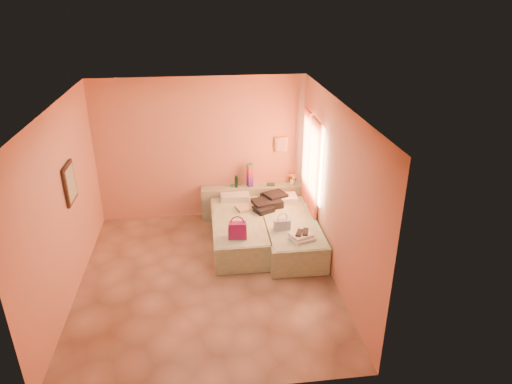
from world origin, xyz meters
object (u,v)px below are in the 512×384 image
bed_left (239,231)px  blue_handbag (282,225)px  flower_vase (292,178)px  towel_stack (302,237)px  water_bottle (236,182)px  magenta_handbag (237,230)px  green_book (271,184)px  bed_right (290,233)px  headboard_ledge (253,201)px

bed_left → blue_handbag: bearing=-34.3°
flower_vase → towel_stack: flower_vase is taller
water_bottle → towel_stack: 2.12m
magenta_handbag → blue_handbag: 0.80m
bed_left → blue_handbag: blue_handbag is taller
towel_stack → green_book: bearing=96.8°
green_book → bed_left: bearing=-113.6°
bed_left → bed_right: 0.92m
bed_right → water_bottle: (-0.85, 1.24, 0.52)m
bed_right → headboard_ledge: bearing=112.8°
bed_right → green_book: bearing=97.2°
water_bottle → blue_handbag: water_bottle is taller
bed_right → flower_vase: bearing=77.7°
flower_vase → blue_handbag: bearing=-107.0°
green_book → blue_handbag: bearing=-79.9°
bed_left → magenta_handbag: magenta_handbag is taller
towel_stack → headboard_ledge: bearing=107.4°
magenta_handbag → bed_right: bearing=30.3°
headboard_ledge → towel_stack: size_ratio=5.86×
headboard_ledge → green_book: 0.50m
headboard_ledge → blue_handbag: bearing=-77.9°
green_book → flower_vase: (0.44, 0.03, 0.10)m
blue_handbag → towel_stack: (0.27, -0.38, -0.04)m
flower_vase → blue_handbag: size_ratio=0.85×
water_bottle → flower_vase: water_bottle is taller
bed_right → blue_handbag: (-0.20, -0.28, 0.34)m
headboard_ledge → magenta_handbag: bearing=-104.6°
water_bottle → flower_vase: bearing=2.8°
flower_vase → towel_stack: bearing=-96.2°
water_bottle → towel_stack: bearing=-64.1°
flower_vase → towel_stack: size_ratio=0.67×
bed_left → bed_right: bearing=-12.7°
bed_left → water_bottle: size_ratio=8.50×
green_book → blue_handbag: green_book is taller
bed_right → towel_stack: bearing=-83.6°
flower_vase → blue_handbag: (-0.48, -1.57, -0.18)m
headboard_ledge → green_book: size_ratio=12.77×
bed_left → blue_handbag: size_ratio=7.32×
bed_left → towel_stack: 1.33m
bed_left → water_bottle: (0.05, 1.03, 0.52)m
green_book → blue_handbag: 1.54m
water_bottle → green_book: size_ratio=1.47×
water_bottle → towel_stack: (0.92, -1.89, -0.22)m
headboard_ledge → magenta_handbag: 1.81m
headboard_ledge → flower_vase: flower_vase is taller
blue_handbag → towel_stack: bearing=-57.9°
magenta_handbag → bed_left: bearing=88.5°
water_bottle → magenta_handbag: (-0.13, -1.70, -0.13)m
blue_handbag → bed_right: bearing=51.7°
green_book → flower_vase: size_ratio=0.69×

